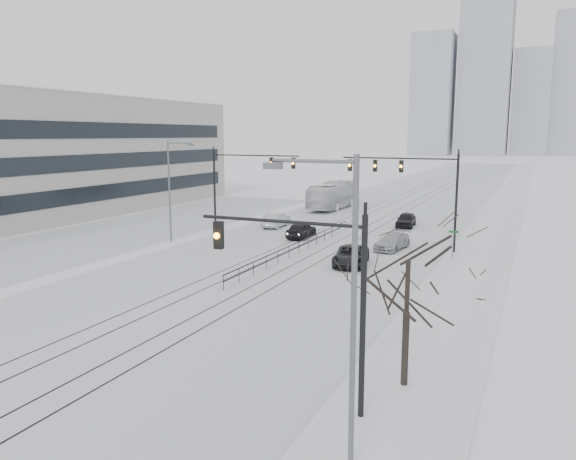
{
  "coord_description": "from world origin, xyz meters",
  "views": [
    {
      "loc": [
        17.31,
        -11.04,
        9.49
      ],
      "look_at": [
        2.23,
        22.82,
        3.2
      ],
      "focal_mm": 35.0,
      "sensor_mm": 36.0,
      "label": 1
    }
  ],
  "objects_px": {
    "sedan_sb_inner": "(301,230)",
    "sedan_nb_front": "(351,256)",
    "sedan_nb_far": "(406,220)",
    "traffic_mast_near": "(317,284)",
    "sedan_sb_outer": "(276,220)",
    "box_truck": "(334,196)",
    "sedan_nb_right": "(392,242)",
    "bare_tree": "(408,273)"
  },
  "relations": [
    {
      "from": "bare_tree",
      "to": "box_truck",
      "type": "bearing_deg",
      "value": 112.28
    },
    {
      "from": "sedan_sb_inner",
      "to": "sedan_nb_front",
      "type": "distance_m",
      "value": 11.66
    },
    {
      "from": "sedan_sb_inner",
      "to": "sedan_nb_far",
      "type": "bearing_deg",
      "value": -128.2
    },
    {
      "from": "sedan_nb_front",
      "to": "box_truck",
      "type": "distance_m",
      "value": 32.39
    },
    {
      "from": "sedan_sb_outer",
      "to": "sedan_nb_front",
      "type": "xyz_separation_m",
      "value": [
        12.41,
        -13.4,
        -0.04
      ]
    },
    {
      "from": "sedan_nb_far",
      "to": "box_truck",
      "type": "bearing_deg",
      "value": 133.05
    },
    {
      "from": "traffic_mast_near",
      "to": "sedan_sb_inner",
      "type": "relative_size",
      "value": 1.57
    },
    {
      "from": "traffic_mast_near",
      "to": "bare_tree",
      "type": "distance_m",
      "value": 3.85
    },
    {
      "from": "sedan_nb_front",
      "to": "box_truck",
      "type": "xyz_separation_m",
      "value": [
        -11.93,
        30.09,
        1.0
      ]
    },
    {
      "from": "sedan_nb_right",
      "to": "bare_tree",
      "type": "bearing_deg",
      "value": -67.71
    },
    {
      "from": "sedan_sb_outer",
      "to": "box_truck",
      "type": "relative_size",
      "value": 0.37
    },
    {
      "from": "sedan_sb_inner",
      "to": "sedan_nb_front",
      "type": "relative_size",
      "value": 0.88
    },
    {
      "from": "sedan_nb_right",
      "to": "box_truck",
      "type": "bearing_deg",
      "value": 127.61
    },
    {
      "from": "sedan_sb_inner",
      "to": "sedan_sb_outer",
      "type": "distance_m",
      "value": 6.62
    },
    {
      "from": "sedan_sb_outer",
      "to": "box_truck",
      "type": "height_order",
      "value": "box_truck"
    },
    {
      "from": "sedan_nb_far",
      "to": "traffic_mast_near",
      "type": "bearing_deg",
      "value": -86.07
    },
    {
      "from": "bare_tree",
      "to": "sedan_nb_front",
      "type": "distance_m",
      "value": 20.75
    },
    {
      "from": "traffic_mast_near",
      "to": "sedan_sb_inner",
      "type": "distance_m",
      "value": 33.53
    },
    {
      "from": "traffic_mast_near",
      "to": "sedan_nb_front",
      "type": "distance_m",
      "value": 22.79
    },
    {
      "from": "sedan_sb_outer",
      "to": "sedan_nb_right",
      "type": "xyz_separation_m",
      "value": [
        13.81,
        -6.49,
        -0.07
      ]
    },
    {
      "from": "bare_tree",
      "to": "sedan_nb_front",
      "type": "bearing_deg",
      "value": 113.32
    },
    {
      "from": "sedan_sb_inner",
      "to": "sedan_nb_front",
      "type": "bearing_deg",
      "value": 128.91
    },
    {
      "from": "bare_tree",
      "to": "sedan_nb_right",
      "type": "distance_m",
      "value": 26.77
    },
    {
      "from": "sedan_nb_front",
      "to": "sedan_sb_outer",
      "type": "bearing_deg",
      "value": 121.78
    },
    {
      "from": "bare_tree",
      "to": "sedan_sb_inner",
      "type": "height_order",
      "value": "bare_tree"
    },
    {
      "from": "sedan_sb_inner",
      "to": "sedan_sb_outer",
      "type": "bearing_deg",
      "value": -45.95
    },
    {
      "from": "sedan_sb_outer",
      "to": "sedan_nb_far",
      "type": "height_order",
      "value": "sedan_sb_outer"
    },
    {
      "from": "sedan_sb_outer",
      "to": "box_truck",
      "type": "xyz_separation_m",
      "value": [
        0.48,
        16.7,
        0.95
      ]
    },
    {
      "from": "bare_tree",
      "to": "sedan_nb_right",
      "type": "bearing_deg",
      "value": 104.59
    },
    {
      "from": "traffic_mast_near",
      "to": "sedan_nb_front",
      "type": "bearing_deg",
      "value": 104.6
    },
    {
      "from": "sedan_sb_inner",
      "to": "sedan_nb_right",
      "type": "relative_size",
      "value": 0.96
    },
    {
      "from": "sedan_nb_front",
      "to": "sedan_nb_far",
      "type": "height_order",
      "value": "sedan_nb_far"
    },
    {
      "from": "sedan_sb_inner",
      "to": "sedan_nb_right",
      "type": "distance_m",
      "value": 9.24
    },
    {
      "from": "sedan_sb_outer",
      "to": "sedan_nb_right",
      "type": "relative_size",
      "value": 0.98
    },
    {
      "from": "box_truck",
      "to": "sedan_nb_front",
      "type": "bearing_deg",
      "value": 113.14
    },
    {
      "from": "bare_tree",
      "to": "sedan_nb_front",
      "type": "relative_size",
      "value": 1.2
    },
    {
      "from": "sedan_nb_far",
      "to": "sedan_sb_outer",
      "type": "bearing_deg",
      "value": -159.16
    },
    {
      "from": "box_truck",
      "to": "sedan_nb_far",
      "type": "bearing_deg",
      "value": 138.67
    },
    {
      "from": "sedan_nb_right",
      "to": "sedan_nb_far",
      "type": "xyz_separation_m",
      "value": [
        -1.5,
        12.21,
        0.07
      ]
    },
    {
      "from": "sedan_nb_far",
      "to": "bare_tree",
      "type": "bearing_deg",
      "value": -81.92
    },
    {
      "from": "sedan_sb_inner",
      "to": "traffic_mast_near",
      "type": "bearing_deg",
      "value": 111.5
    },
    {
      "from": "sedan_nb_far",
      "to": "box_truck",
      "type": "height_order",
      "value": "box_truck"
    }
  ]
}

